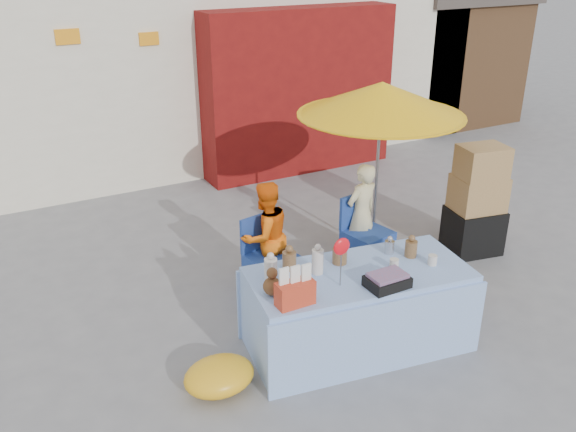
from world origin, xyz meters
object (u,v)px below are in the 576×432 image
umbrella (381,99)px  vendor_orange (265,236)px  chair_right (366,246)px  box_stack (476,204)px  vendor_beige (361,214)px  market_table (357,308)px  chair_left (271,271)px

umbrella → vendor_orange: bearing=-174.5°
chair_right → vendor_orange: vendor_orange is taller
box_stack → vendor_beige: bearing=161.6°
market_table → vendor_beige: bearing=63.0°
vendor_orange → box_stack: 2.65m
market_table → vendor_beige: 1.71m
vendor_orange → vendor_beige: 1.25m
chair_right → vendor_orange: bearing=162.9°
box_stack → vendor_orange: bearing=170.1°
chair_left → umbrella: (1.55, 0.28, 1.64)m
vendor_beige → market_table: bearing=43.2°
chair_right → umbrella: 1.69m
vendor_orange → box_stack: box_stack is taller
chair_left → vendor_beige: vendor_beige is taller
market_table → box_stack: 2.53m
vendor_orange → umbrella: (1.55, 0.15, 1.28)m
chair_left → chair_right: bearing=-10.9°
market_table → chair_right: market_table is taller
market_table → chair_left: 1.27m
market_table → chair_right: bearing=60.3°
market_table → chair_left: bearing=110.8°
chair_left → vendor_beige: size_ratio=0.69×
vendor_beige → box_stack: bearing=150.7°
market_table → box_stack: size_ratio=1.60×
chair_left → vendor_beige: (1.25, 0.13, 0.36)m
chair_left → box_stack: box_stack is taller
vendor_orange → vendor_beige: vendor_orange is taller
vendor_orange → umbrella: 2.01m
vendor_beige → box_stack: 1.43m
chair_right → vendor_orange: (-1.25, 0.13, 0.36)m
chair_right → chair_left: bearing=169.1°
chair_right → box_stack: size_ratio=0.62×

